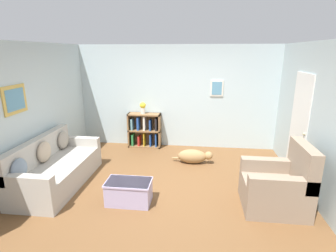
% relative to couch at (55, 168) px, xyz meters
% --- Properties ---
extents(ground_plane, '(14.00, 14.00, 0.00)m').
position_rel_couch_xyz_m(ground_plane, '(2.05, 0.19, -0.32)').
color(ground_plane, brown).
extents(wall_back, '(5.60, 0.13, 2.60)m').
position_rel_couch_xyz_m(wall_back, '(2.05, 2.44, 0.98)').
color(wall_back, silver).
rests_on(wall_back, ground_plane).
extents(wall_left, '(0.13, 5.00, 2.60)m').
position_rel_couch_xyz_m(wall_left, '(-0.50, 0.18, 0.98)').
color(wall_left, silver).
rests_on(wall_left, ground_plane).
extents(wall_right, '(0.16, 5.00, 2.60)m').
position_rel_couch_xyz_m(wall_right, '(4.60, 0.21, 0.97)').
color(wall_right, silver).
rests_on(wall_right, ground_plane).
extents(couch, '(0.88, 2.00, 0.89)m').
position_rel_couch_xyz_m(couch, '(0.00, 0.00, 0.00)').
color(couch, '#ADA89E').
rests_on(couch, ground_plane).
extents(bookshelf, '(0.85, 0.30, 0.89)m').
position_rel_couch_xyz_m(bookshelf, '(1.23, 2.23, 0.12)').
color(bookshelf, olive).
rests_on(bookshelf, ground_plane).
extents(recliner_chair, '(0.95, 0.88, 1.08)m').
position_rel_couch_xyz_m(recliner_chair, '(3.92, -0.29, 0.05)').
color(recliner_chair, gray).
rests_on(recliner_chair, ground_plane).
extents(coffee_table, '(0.74, 0.44, 0.39)m').
position_rel_couch_xyz_m(coffee_table, '(1.53, -0.45, -0.12)').
color(coffee_table, '#ADA3CC').
rests_on(coffee_table, ground_plane).
extents(dog, '(0.93, 0.29, 0.32)m').
position_rel_couch_xyz_m(dog, '(2.54, 1.29, -0.16)').
color(dog, '#9E7A4C').
rests_on(dog, ground_plane).
extents(vase, '(0.15, 0.15, 0.29)m').
position_rel_couch_xyz_m(vase, '(1.21, 2.22, 0.73)').
color(vase, silver).
rests_on(vase, bookshelf).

